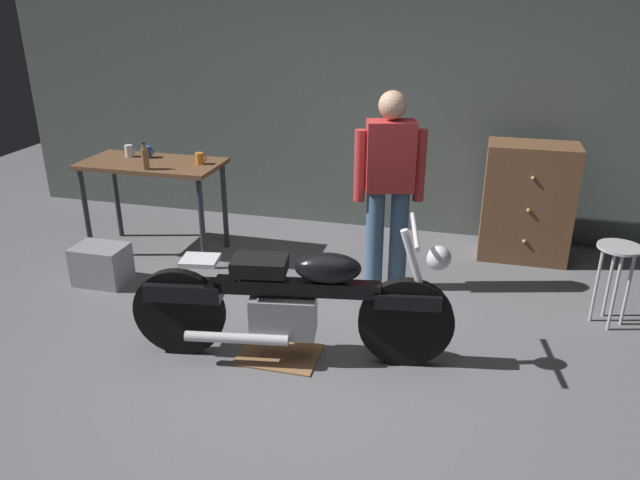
# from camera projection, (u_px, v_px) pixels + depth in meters

# --- Properties ---
(ground_plane) EXTENTS (12.00, 12.00, 0.00)m
(ground_plane) POSITION_uv_depth(u_px,v_px,m) (297.00, 366.00, 4.13)
(ground_plane) COLOR slate
(back_wall) EXTENTS (8.00, 0.12, 3.10)m
(back_wall) POSITION_uv_depth(u_px,v_px,m) (374.00, 79.00, 6.04)
(back_wall) COLOR #56605B
(back_wall) RESTS_ON ground_plane
(workbench) EXTENTS (1.30, 0.64, 0.90)m
(workbench) POSITION_uv_depth(u_px,v_px,m) (153.00, 173.00, 5.65)
(workbench) COLOR brown
(workbench) RESTS_ON ground_plane
(motorcycle) EXTENTS (2.17, 0.71, 1.00)m
(motorcycle) POSITION_uv_depth(u_px,v_px,m) (293.00, 301.00, 4.06)
(motorcycle) COLOR black
(motorcycle) RESTS_ON ground_plane
(person_standing) EXTENTS (0.55, 0.31, 1.67)m
(person_standing) POSITION_uv_depth(u_px,v_px,m) (389.00, 185.00, 4.87)
(person_standing) COLOR #415E7D
(person_standing) RESTS_ON ground_plane
(shop_stool) EXTENTS (0.32, 0.32, 0.64)m
(shop_stool) POSITION_uv_depth(u_px,v_px,m) (617.00, 264.00, 4.48)
(shop_stool) COLOR #B2B2B7
(shop_stool) RESTS_ON ground_plane
(wooden_dresser) EXTENTS (0.80, 0.47, 1.10)m
(wooden_dresser) POSITION_uv_depth(u_px,v_px,m) (527.00, 202.00, 5.62)
(wooden_dresser) COLOR brown
(wooden_dresser) RESTS_ON ground_plane
(drip_tray) EXTENTS (0.56, 0.40, 0.01)m
(drip_tray) POSITION_uv_depth(u_px,v_px,m) (279.00, 355.00, 4.25)
(drip_tray) COLOR olive
(drip_tray) RESTS_ON ground_plane
(storage_bin) EXTENTS (0.44, 0.32, 0.34)m
(storage_bin) POSITION_uv_depth(u_px,v_px,m) (102.00, 264.00, 5.25)
(storage_bin) COLOR gray
(storage_bin) RESTS_ON ground_plane
(mug_white_ceramic) EXTENTS (0.11, 0.08, 0.11)m
(mug_white_ceramic) POSITION_uv_depth(u_px,v_px,m) (129.00, 151.00, 5.76)
(mug_white_ceramic) COLOR white
(mug_white_ceramic) RESTS_ON workbench
(mug_blue_enamel) EXTENTS (0.12, 0.08, 0.11)m
(mug_blue_enamel) POSITION_uv_depth(u_px,v_px,m) (147.00, 152.00, 5.73)
(mug_blue_enamel) COLOR #2D51AD
(mug_blue_enamel) RESTS_ON workbench
(mug_orange_travel) EXTENTS (0.11, 0.08, 0.10)m
(mug_orange_travel) POSITION_uv_depth(u_px,v_px,m) (200.00, 158.00, 5.52)
(mug_orange_travel) COLOR orange
(mug_orange_travel) RESTS_ON workbench
(bottle) EXTENTS (0.06, 0.06, 0.24)m
(bottle) POSITION_uv_depth(u_px,v_px,m) (145.00, 159.00, 5.34)
(bottle) COLOR olive
(bottle) RESTS_ON workbench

